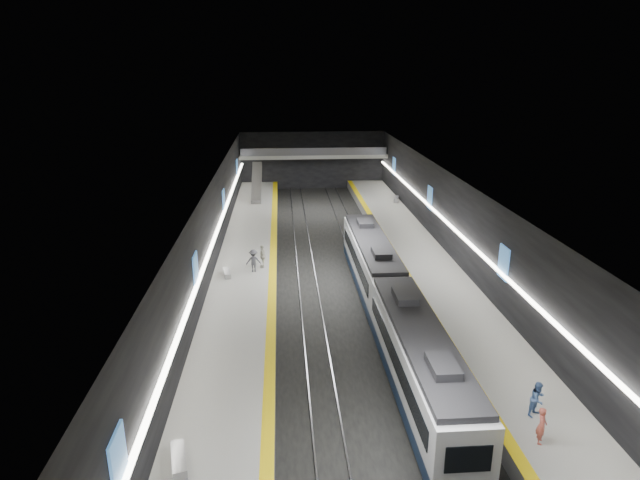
{
  "coord_description": "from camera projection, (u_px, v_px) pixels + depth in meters",
  "views": [
    {
      "loc": [
        -4.43,
        -39.67,
        16.77
      ],
      "look_at": [
        -1.18,
        4.59,
        2.2
      ],
      "focal_mm": 30.0,
      "sensor_mm": 36.0,
      "label": 1
    }
  ],
  "objects": [
    {
      "name": "rails",
      "position": [
        339.0,
        282.0,
        43.11
      ],
      "size": [
        6.52,
        70.0,
        0.12
      ],
      "color": "gray",
      "rests_on": "ground"
    },
    {
      "name": "platform_left",
      "position": [
        245.0,
        280.0,
        42.45
      ],
      "size": [
        5.0,
        70.0,
        1.0
      ],
      "primitive_type": "cube",
      "color": "slate",
      "rests_on": "ground"
    },
    {
      "name": "wall_left",
      "position": [
        210.0,
        239.0,
        41.19
      ],
      "size": [
        0.04,
        70.0,
        8.0
      ],
      "primitive_type": "cube",
      "color": "black",
      "rests_on": "ground"
    },
    {
      "name": "cove_light_left",
      "position": [
        213.0,
        241.0,
        41.26
      ],
      "size": [
        0.25,
        68.6,
        0.12
      ],
      "primitive_type": "cube",
      "color": "white",
      "rests_on": "wall_left"
    },
    {
      "name": "wall_right",
      "position": [
        464.0,
        233.0,
        42.58
      ],
      "size": [
        0.04,
        70.0,
        8.0
      ],
      "primitive_type": "cube",
      "color": "black",
      "rests_on": "ground"
    },
    {
      "name": "passenger_right_a",
      "position": [
        542.0,
        426.0,
        23.18
      ],
      "size": [
        0.63,
        0.74,
        1.73
      ],
      "primitive_type": "imported",
      "rotation": [
        0.0,
        0.0,
        1.17
      ],
      "color": "#CB5A4B",
      "rests_on": "platform_right"
    },
    {
      "name": "escalator",
      "position": [
        257.0,
        182.0,
        66.34
      ],
      "size": [
        1.2,
        7.5,
        3.92
      ],
      "primitive_type": "cube",
      "rotation": [
        0.44,
        0.0,
        0.0
      ],
      "color": "#99999E",
      "rests_on": "platform_left"
    },
    {
      "name": "ground",
      "position": [
        339.0,
        283.0,
        43.13
      ],
      "size": [
        70.0,
        70.0,
        0.0
      ],
      "primitive_type": "plane",
      "color": "black",
      "rests_on": "ground"
    },
    {
      "name": "passenger_left_b",
      "position": [
        253.0,
        261.0,
        42.51
      ],
      "size": [
        1.26,
        0.8,
        1.85
      ],
      "primitive_type": "imported",
      "rotation": [
        0.0,
        0.0,
        3.24
      ],
      "color": "#46464F",
      "rests_on": "platform_left"
    },
    {
      "name": "platform_right",
      "position": [
        430.0,
        275.0,
        43.5
      ],
      "size": [
        5.0,
        70.0,
        1.0
      ],
      "primitive_type": "cube",
      "color": "slate",
      "rests_on": "ground"
    },
    {
      "name": "ceiling",
      "position": [
        340.0,
        186.0,
        40.63
      ],
      "size": [
        20.0,
        70.0,
        0.04
      ],
      "primitive_type": "cube",
      "rotation": [
        3.14,
        0.0,
        0.0
      ],
      "color": "beige",
      "rests_on": "wall_left"
    },
    {
      "name": "bench_right_far",
      "position": [
        396.0,
        199.0,
        64.96
      ],
      "size": [
        0.95,
        2.04,
        0.48
      ],
      "primitive_type": "cube",
      "rotation": [
        0.0,
        0.0,
        -0.22
      ],
      "color": "#99999E",
      "rests_on": "platform_right"
    },
    {
      "name": "bench_left_near",
      "position": [
        179.0,
        460.0,
        22.03
      ],
      "size": [
        1.03,
        2.12,
        0.5
      ],
      "primitive_type": "cube",
      "rotation": [
        0.0,
        0.0,
        0.24
      ],
      "color": "#99999E",
      "rests_on": "platform_left"
    },
    {
      "name": "tile_surface_right",
      "position": [
        431.0,
        269.0,
        43.34
      ],
      "size": [
        5.0,
        70.0,
        0.02
      ],
      "primitive_type": "cube",
      "color": "#A5A5A0",
      "rests_on": "platform_right"
    },
    {
      "name": "tactile_strip_left",
      "position": [
        273.0,
        273.0,
        42.44
      ],
      "size": [
        0.6,
        70.0,
        0.02
      ],
      "primitive_type": "cube",
      "color": "yellow",
      "rests_on": "platform_left"
    },
    {
      "name": "mezzanine_bridge",
      "position": [
        313.0,
        155.0,
        72.76
      ],
      "size": [
        20.0,
        3.0,
        1.5
      ],
      "color": "gray",
      "rests_on": "wall_left"
    },
    {
      "name": "train",
      "position": [
        391.0,
        300.0,
        34.8
      ],
      "size": [
        2.69,
        30.04,
        3.6
      ],
      "color": "#0E1D36",
      "rests_on": "ground"
    },
    {
      "name": "bench_left_far",
      "position": [
        227.0,
        273.0,
        41.93
      ],
      "size": [
        0.76,
        1.74,
        0.41
      ],
      "primitive_type": "cube",
      "rotation": [
        0.0,
        0.0,
        0.18
      ],
      "color": "#99999E",
      "rests_on": "platform_left"
    },
    {
      "name": "cove_light_right",
      "position": [
        461.0,
        236.0,
        42.63
      ],
      "size": [
        0.25,
        68.6,
        0.12
      ],
      "primitive_type": "cube",
      "color": "white",
      "rests_on": "wall_right"
    },
    {
      "name": "passenger_left_a",
      "position": [
        263.0,
        256.0,
        43.39
      ],
      "size": [
        0.49,
        1.15,
        1.96
      ],
      "primitive_type": "imported",
      "rotation": [
        0.0,
        0.0,
        -1.58
      ],
      "color": "beige",
      "rests_on": "platform_left"
    },
    {
      "name": "wall_back",
      "position": [
        313.0,
        160.0,
        75.05
      ],
      "size": [
        20.0,
        0.04,
        8.0
      ],
      "primitive_type": "cube",
      "color": "black",
      "rests_on": "ground"
    },
    {
      "name": "ad_posters",
      "position": [
        338.0,
        226.0,
        42.67
      ],
      "size": [
        19.94,
        53.5,
        2.2
      ],
      "color": "#3E78BC",
      "rests_on": "wall_left"
    },
    {
      "name": "tactile_strip_right",
      "position": [
        404.0,
        270.0,
        43.18
      ],
      "size": [
        0.6,
        70.0,
        0.02
      ],
      "primitive_type": "cube",
      "color": "yellow",
      "rests_on": "platform_right"
    },
    {
      "name": "tile_surface_left",
      "position": [
        245.0,
        274.0,
        42.29
      ],
      "size": [
        5.0,
        70.0,
        0.02
      ],
      "primitive_type": "cube",
      "color": "#A5A5A0",
      "rests_on": "platform_left"
    },
    {
      "name": "passenger_right_b",
      "position": [
        538.0,
        399.0,
        25.01
      ],
      "size": [
        1.07,
        1.02,
        1.75
      ],
      "primitive_type": "imported",
      "rotation": [
        0.0,
        0.0,
        0.57
      ],
      "color": "#4E70A9",
      "rests_on": "platform_right"
    }
  ]
}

